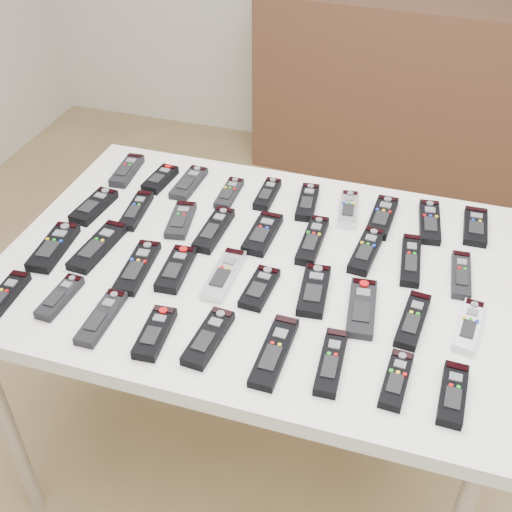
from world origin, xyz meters
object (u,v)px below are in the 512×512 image
(remote_22, at_px, (176,269))
(remote_5, at_px, (307,202))
(remote_16, at_px, (366,251))
(remote_20, at_px, (98,246))
(remote_14, at_px, (263,234))
(remote_34, at_px, (274,352))
(remote_12, at_px, (181,220))
(remote_6, at_px, (348,210))
(remote_8, at_px, (430,222))
(remote_28, at_px, (469,326))
(remote_25, at_px, (314,290))
(remote_36, at_px, (396,380))
(remote_7, at_px, (382,217))
(remote_18, at_px, (461,275))
(remote_33, at_px, (208,338))
(remote_2, at_px, (189,183))
(table, at_px, (256,280))
(remote_24, at_px, (260,288))
(remote_0, at_px, (127,171))
(remote_13, at_px, (214,230))
(remote_11, at_px, (136,210))
(remote_19, at_px, (54,247))
(remote_9, at_px, (475,227))
(remote_10, at_px, (94,206))
(remote_29, at_px, (3,297))
(remote_30, at_px, (60,297))
(remote_15, at_px, (312,240))
(remote_23, at_px, (224,275))
(remote_1, at_px, (160,179))
(remote_31, at_px, (101,318))
(remote_21, at_px, (138,267))
(sideboard, at_px, (438,98))
(remote_35, at_px, (331,362))
(remote_27, at_px, (413,320))
(remote_37, at_px, (453,394))
(remote_26, at_px, (362,308))
(remote_3, at_px, (229,193))

(remote_22, bearing_deg, remote_5, 54.03)
(remote_16, distance_m, remote_20, 0.68)
(remote_14, xyz_separation_m, remote_34, (0.15, -0.39, -0.00))
(remote_12, relative_size, remote_34, 0.76)
(remote_6, bearing_deg, remote_8, -4.53)
(remote_28, bearing_deg, remote_8, 114.19)
(remote_25, relative_size, remote_36, 1.14)
(remote_22, bearing_deg, remote_7, 35.53)
(remote_34, bearing_deg, remote_18, 47.37)
(remote_8, xyz_separation_m, remote_25, (-0.23, -0.36, 0.00))
(remote_5, bearing_deg, remote_33, -103.92)
(remote_18, xyz_separation_m, remote_34, (-0.36, -0.38, 0.00))
(remote_2, distance_m, remote_7, 0.56)
(table, height_order, remote_5, remote_5)
(remote_6, xyz_separation_m, remote_24, (-0.14, -0.38, -0.00))
(remote_0, height_order, remote_6, same)
(remote_13, height_order, remote_22, same)
(remote_12, bearing_deg, remote_11, 168.58)
(remote_24, bearing_deg, remote_13, 138.00)
(remote_19, bearing_deg, remote_9, 17.20)
(remote_6, distance_m, remote_10, 0.70)
(remote_8, relative_size, remote_20, 0.92)
(remote_29, relative_size, remote_30, 1.17)
(remote_15, bearing_deg, remote_11, -179.36)
(remote_0, relative_size, remote_25, 0.97)
(remote_33, bearing_deg, remote_34, 5.99)
(remote_22, height_order, remote_23, remote_22)
(remote_1, relative_size, remote_14, 0.79)
(remote_34, bearing_deg, remote_31, -176.67)
(table, bearing_deg, remote_14, 98.20)
(remote_1, xyz_separation_m, remote_21, (0.11, -0.39, -0.00))
(remote_28, bearing_deg, sideboard, 101.49)
(remote_6, relative_size, remote_11, 0.93)
(sideboard, height_order, remote_6, sideboard)
(remote_7, height_order, remote_35, same)
(remote_12, relative_size, remote_31, 0.90)
(remote_27, distance_m, remote_28, 0.12)
(remote_15, bearing_deg, remote_14, -176.65)
(remote_5, height_order, remote_22, same)
(remote_5, bearing_deg, remote_11, -163.99)
(remote_34, relative_size, remote_37, 1.31)
(remote_23, distance_m, remote_28, 0.57)
(remote_20, distance_m, remote_27, 0.79)
(remote_26, bearing_deg, remote_11, 156.64)
(table, xyz_separation_m, remote_20, (-0.40, -0.07, 0.07))
(remote_35, bearing_deg, remote_13, 134.26)
(remote_24, xyz_separation_m, remote_33, (-0.06, -0.19, 0.00))
(remote_34, bearing_deg, remote_3, 119.07)
(remote_0, distance_m, remote_11, 0.22)
(table, bearing_deg, remote_9, 30.82)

